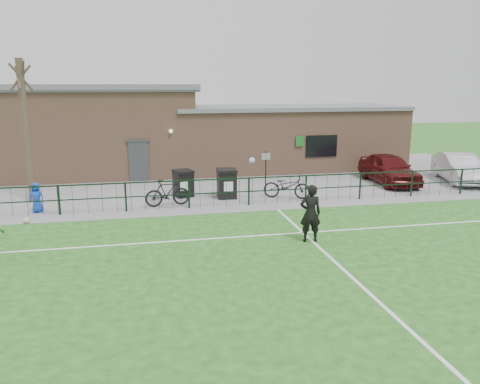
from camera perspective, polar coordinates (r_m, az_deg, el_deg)
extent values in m
plane|color=#21591A|center=(12.06, 4.93, -11.33)|extent=(90.00, 90.00, 0.00)
cube|color=gray|center=(24.72, -4.01, 1.43)|extent=(34.00, 13.00, 0.02)
cube|color=white|center=(19.24, -1.69, -1.92)|extent=(28.00, 0.10, 0.01)
cube|color=white|center=(15.67, 0.75, -5.43)|extent=(28.00, 0.10, 0.01)
cube|color=white|center=(12.74, 13.73, -10.28)|extent=(0.10, 16.00, 0.01)
cube|color=black|center=(19.29, -1.81, -0.06)|extent=(28.00, 0.10, 1.20)
cylinder|color=#433328|center=(21.63, -24.61, 6.64)|extent=(0.30, 0.30, 6.00)
cube|color=black|center=(21.17, -6.93, 0.96)|extent=(0.93, 1.00, 1.11)
cube|color=black|center=(20.75, -1.64, 0.94)|extent=(0.83, 0.94, 1.20)
cylinder|color=black|center=(21.31, 3.15, 2.34)|extent=(0.06, 0.06, 2.00)
imported|color=#4B0D0E|center=(24.96, 17.70, 2.74)|extent=(1.99, 4.51, 1.51)
imported|color=#A4A6AC|center=(26.68, 25.13, 2.69)|extent=(2.77, 4.68, 1.46)
imported|color=black|center=(19.56, -8.82, -0.07)|extent=(1.94, 0.84, 1.13)
imported|color=black|center=(20.75, 5.74, 0.72)|extent=(2.19, 1.51, 1.09)
imported|color=#1342BA|center=(20.03, -23.55, -0.63)|extent=(0.65, 0.49, 1.19)
imported|color=black|center=(15.09, 8.57, -2.59)|extent=(0.74, 0.53, 1.88)
sphere|color=white|center=(17.61, 1.48, 3.89)|extent=(0.22, 0.22, 0.22)
sphere|color=white|center=(18.72, -24.59, -3.20)|extent=(0.23, 0.23, 0.23)
cube|color=#9F7458|center=(27.39, -4.92, 6.23)|extent=(24.00, 5.00, 3.50)
cube|color=#9F7458|center=(27.19, -18.42, 10.55)|extent=(11.52, 5.00, 1.20)
cube|color=#55575C|center=(27.18, -18.53, 12.06)|extent=(12.02, 5.40, 0.28)
cube|color=#55575C|center=(28.35, 5.83, 10.20)|extent=(13.44, 5.30, 0.22)
cube|color=#383A3D|center=(24.79, -12.25, 3.64)|extent=(1.00, 0.08, 2.10)
cube|color=black|center=(26.55, 9.90, 5.55)|extent=(1.80, 0.08, 1.20)
cube|color=#19661E|center=(26.02, 7.28, 6.15)|extent=(0.45, 0.04, 0.55)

